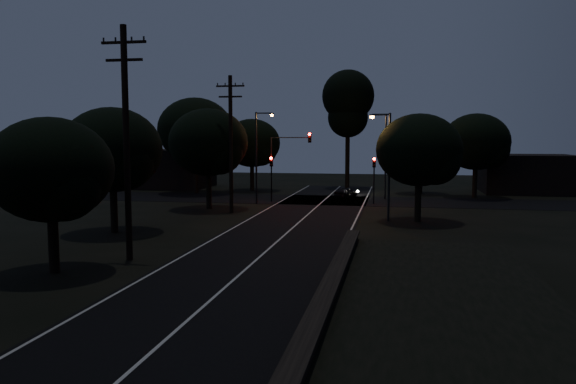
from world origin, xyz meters
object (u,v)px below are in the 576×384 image
(car, at_px, (346,192))
(streetlight_c, at_px, (387,159))
(signal_right, at_px, (374,172))
(tall_pine, at_px, (348,103))
(streetlight_a, at_px, (258,151))
(utility_pole_mid, at_px, (126,139))
(signal_mast, at_px, (290,154))
(utility_pole_far, at_px, (231,142))
(streetlight_b, at_px, (384,150))
(signal_left, at_px, (271,170))

(car, bearing_deg, streetlight_c, 126.38)
(signal_right, relative_size, car, 1.33)
(tall_pine, height_order, streetlight_a, tall_pine)
(utility_pole_mid, distance_m, signal_mast, 25.22)
(utility_pole_far, relative_size, streetlight_a, 1.31)
(tall_pine, distance_m, signal_right, 16.89)
(signal_right, xyz_separation_m, streetlight_b, (0.71, 4.01, 1.80))
(signal_left, height_order, streetlight_b, streetlight_b)
(signal_mast, height_order, streetlight_c, streetlight_c)
(utility_pole_mid, distance_m, streetlight_b, 31.15)
(signal_left, relative_size, streetlight_b, 0.51)
(car, bearing_deg, streetlight_b, -167.61)
(tall_pine, relative_size, signal_mast, 2.15)
(streetlight_b, height_order, streetlight_c, streetlight_b)
(streetlight_c, bearing_deg, signal_left, 136.24)
(streetlight_a, relative_size, streetlight_c, 1.07)
(streetlight_a, bearing_deg, signal_left, 70.41)
(utility_pole_mid, height_order, tall_pine, tall_pine)
(tall_pine, bearing_deg, streetlight_b, -68.62)
(streetlight_b, distance_m, streetlight_c, 14.01)
(tall_pine, height_order, signal_right, tall_pine)
(signal_right, height_order, streetlight_a, streetlight_a)
(signal_mast, bearing_deg, streetlight_c, -48.81)
(streetlight_b, xyz_separation_m, streetlight_c, (0.52, -14.00, -0.29))
(streetlight_b, bearing_deg, signal_right, -100.00)
(utility_pole_far, relative_size, tall_pine, 0.78)
(utility_pole_mid, relative_size, signal_right, 2.68)
(signal_mast, relative_size, streetlight_c, 0.83)
(utility_pole_far, relative_size, car, 3.41)
(utility_pole_far, distance_m, signal_right, 13.53)
(signal_right, relative_size, signal_mast, 0.66)
(utility_pole_far, distance_m, streetlight_b, 16.51)
(utility_pole_far, height_order, signal_left, utility_pole_far)
(signal_right, height_order, car, signal_right)
(utility_pole_far, height_order, signal_right, utility_pole_far)
(signal_right, distance_m, streetlight_b, 4.45)
(streetlight_c, bearing_deg, utility_pole_mid, -128.26)
(signal_right, height_order, streetlight_c, streetlight_c)
(tall_pine, height_order, signal_mast, tall_pine)
(utility_pole_far, bearing_deg, car, 58.22)
(signal_left, height_order, streetlight_c, streetlight_c)
(utility_pole_mid, relative_size, car, 3.57)
(streetlight_a, xyz_separation_m, car, (7.06, 6.52, -4.11))
(utility_pole_far, distance_m, signal_mast, 8.64)
(signal_right, bearing_deg, utility_pole_far, -143.00)
(utility_pole_far, xyz_separation_m, signal_left, (1.40, 7.99, -2.65))
(utility_pole_far, distance_m, streetlight_c, 12.05)
(streetlight_a, xyz_separation_m, streetlight_c, (11.14, -8.00, -0.29))
(streetlight_a, bearing_deg, streetlight_c, -35.69)
(utility_pole_mid, height_order, streetlight_c, utility_pole_mid)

